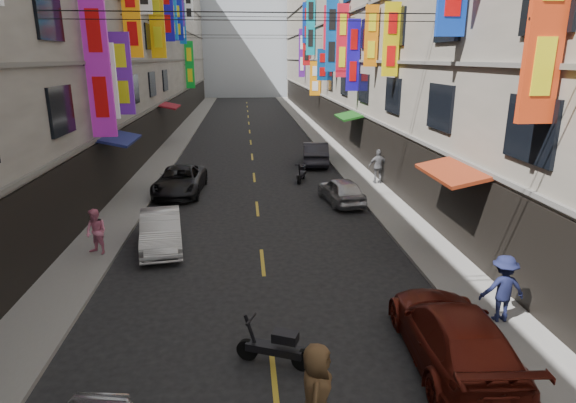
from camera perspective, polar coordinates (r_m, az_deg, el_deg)
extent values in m
cube|color=slate|center=(39.85, -13.16, 6.79)|extent=(2.00, 90.00, 0.12)
cube|color=slate|center=(40.00, 4.25, 7.22)|extent=(2.00, 90.00, 0.12)
cube|color=gray|center=(40.69, -23.00, 19.53)|extent=(10.00, 90.00, 19.00)
cube|color=black|center=(39.78, -14.67, 8.78)|extent=(0.12, 85.50, 3.00)
cube|color=#66635E|center=(39.60, -14.84, 11.21)|extent=(0.16, 90.00, 0.14)
cube|color=#66635E|center=(39.45, -15.19, 15.83)|extent=(0.16, 90.00, 0.14)
cube|color=#66635E|center=(39.56, -15.56, 20.46)|extent=(0.16, 90.00, 0.14)
cube|color=gray|center=(40.98, 13.41, 20.31)|extent=(10.00, 90.00, 19.00)
cube|color=black|center=(39.95, 5.66, 9.26)|extent=(0.12, 85.50, 3.00)
cube|color=#66635E|center=(39.77, 5.71, 11.69)|extent=(0.16, 90.00, 0.14)
cube|color=#66635E|center=(39.63, 5.85, 16.30)|extent=(0.16, 90.00, 0.14)
cube|color=#66635E|center=(39.74, 6.00, 20.92)|extent=(0.16, 90.00, 0.14)
cube|color=#B4BEC9|center=(89.03, -5.17, 19.44)|extent=(18.00, 8.00, 22.00)
cube|color=red|center=(13.12, 28.43, 18.48)|extent=(0.88, 0.18, 4.73)
cylinder|color=black|center=(13.14, 28.62, 18.45)|extent=(0.98, 0.08, 0.08)
cube|color=purple|center=(21.91, -21.60, 14.86)|extent=(0.99, 0.18, 5.94)
cylinder|color=black|center=(21.92, -21.73, 14.85)|extent=(1.09, 0.08, 0.08)
cube|color=silver|center=(23.79, -20.48, 13.19)|extent=(0.72, 0.18, 3.34)
cylinder|color=black|center=(23.80, -20.60, 13.18)|extent=(0.82, 0.08, 0.08)
cube|color=#D1B60B|center=(24.42, 12.13, 18.23)|extent=(0.75, 0.18, 3.34)
cylinder|color=black|center=(24.43, 12.25, 18.22)|extent=(0.85, 0.08, 0.08)
cube|color=#571B94|center=(25.85, -19.04, 14.10)|extent=(0.96, 0.18, 3.94)
cylinder|color=black|center=(25.86, -19.15, 14.09)|extent=(1.06, 0.08, 0.08)
cube|color=orange|center=(28.08, 9.85, 18.75)|extent=(0.72, 0.18, 3.20)
cylinder|color=black|center=(28.09, 9.95, 18.74)|extent=(0.82, 0.08, 0.08)
cube|color=orange|center=(29.18, -18.07, 20.31)|extent=(0.95, 0.18, 4.46)
cylinder|color=black|center=(29.19, -18.17, 20.30)|extent=(1.05, 0.08, 0.08)
cube|color=#1B0DA0|center=(32.06, 7.73, 16.78)|extent=(0.81, 0.18, 4.38)
cylinder|color=black|center=(32.07, 7.82, 16.77)|extent=(0.91, 0.08, 0.08)
cube|color=red|center=(35.60, 6.46, 18.38)|extent=(0.81, 0.18, 4.89)
cylinder|color=black|center=(35.61, 6.54, 18.38)|extent=(0.91, 0.08, 0.08)
cube|color=#D3950B|center=(37.00, -15.29, 19.99)|extent=(1.03, 0.18, 5.04)
cylinder|color=black|center=(37.01, -15.37, 19.99)|extent=(1.13, 0.08, 0.08)
cube|color=#0D4B9D|center=(39.45, 5.21, 18.97)|extent=(0.93, 0.18, 5.34)
cylinder|color=black|center=(39.46, 5.28, 18.97)|extent=(1.03, 0.08, 0.08)
cube|color=#120D99|center=(41.62, -14.24, 21.17)|extent=(1.10, 0.18, 4.71)
cylinder|color=black|center=(41.63, -14.31, 21.16)|extent=(1.20, 0.08, 0.08)
cube|color=red|center=(42.01, 4.75, 19.83)|extent=(0.69, 0.18, 3.44)
cylinder|color=black|center=(42.02, 4.82, 19.83)|extent=(0.79, 0.08, 0.08)
cube|color=navy|center=(43.63, 4.11, 15.87)|extent=(0.92, 0.18, 2.66)
cylinder|color=black|center=(43.63, 4.17, 15.86)|extent=(1.02, 0.08, 0.08)
cube|color=blue|center=(45.27, -13.59, 20.18)|extent=(0.91, 0.18, 3.19)
cylinder|color=black|center=(45.27, -13.66, 20.17)|extent=(1.01, 0.08, 0.08)
cube|color=#0D18A1|center=(47.75, -13.05, 20.18)|extent=(1.10, 0.18, 3.47)
cylinder|color=black|center=(47.75, -13.11, 20.17)|extent=(1.20, 0.08, 0.08)
cube|color=orange|center=(47.51, 3.24, 14.35)|extent=(1.02, 0.18, 3.16)
cylinder|color=black|center=(47.52, 3.30, 14.35)|extent=(1.12, 0.08, 0.08)
cube|color=#50198C|center=(49.08, -12.98, 22.11)|extent=(1.13, 0.18, 4.27)
cylinder|color=black|center=(49.08, -13.04, 22.10)|extent=(1.23, 0.08, 0.08)
cube|color=#0C8699|center=(51.75, 2.69, 20.21)|extent=(0.89, 0.18, 5.89)
cylinder|color=black|center=(51.76, 2.75, 20.21)|extent=(0.99, 0.08, 0.08)
cube|color=#0D549F|center=(53.80, -12.41, 19.91)|extent=(0.68, 0.18, 3.99)
cylinder|color=black|center=(53.81, -12.47, 19.90)|extent=(0.78, 0.08, 0.08)
cube|color=#0D319D|center=(53.82, 2.30, 20.39)|extent=(1.02, 0.18, 4.03)
cylinder|color=black|center=(53.83, 2.36, 20.39)|extent=(1.12, 0.08, 0.08)
cube|color=red|center=(55.05, 2.21, 17.79)|extent=(0.80, 0.18, 3.77)
cylinder|color=black|center=(55.06, 2.26, 17.78)|extent=(0.90, 0.08, 0.08)
cube|color=#0B8323|center=(57.12, -11.58, 15.58)|extent=(0.96, 0.18, 5.11)
cylinder|color=black|center=(57.13, -11.64, 15.57)|extent=(1.06, 0.08, 0.08)
cube|color=white|center=(59.82, -11.70, 21.74)|extent=(0.98, 0.18, 3.17)
cylinder|color=black|center=(59.83, -11.75, 21.74)|extent=(1.08, 0.08, 0.08)
cube|color=#4E167D|center=(59.48, 1.66, 17.16)|extent=(0.74, 0.18, 5.48)
cylinder|color=black|center=(59.48, 1.71, 17.16)|extent=(0.84, 0.08, 0.08)
cube|color=maroon|center=(16.79, 18.86, 3.40)|extent=(1.39, 3.20, 0.41)
cube|color=navy|center=(23.91, -19.33, 7.09)|extent=(1.39, 3.20, 0.41)
cube|color=#144612|center=(31.86, 7.26, 10.06)|extent=(1.39, 3.20, 0.41)
cube|color=maroon|center=(39.51, -13.88, 10.97)|extent=(1.39, 3.20, 0.41)
cylinder|color=black|center=(18.99, -3.96, 21.48)|extent=(14.00, 0.04, 0.04)
cylinder|color=black|center=(33.04, -4.64, 21.49)|extent=(14.00, 0.04, 0.04)
cylinder|color=black|center=(46.97, -4.86, 19.06)|extent=(14.00, 0.04, 0.04)
cube|color=gold|center=(11.10, -1.71, -19.75)|extent=(0.12, 2.20, 0.01)
cube|color=gold|center=(16.32, -3.03, -7.18)|extent=(0.12, 2.20, 0.01)
cube|color=gold|center=(21.94, -3.66, -0.85)|extent=(0.12, 2.20, 0.01)
cube|color=gold|center=(27.72, -4.03, 2.87)|extent=(0.12, 2.20, 0.01)
cube|color=gold|center=(33.58, -4.27, 5.30)|extent=(0.12, 2.20, 0.01)
cube|color=gold|center=(39.48, -4.44, 7.01)|extent=(0.12, 2.20, 0.01)
cube|color=gold|center=(45.40, -4.57, 8.27)|extent=(0.12, 2.20, 0.01)
cube|color=gold|center=(51.35, -4.67, 9.24)|extent=(0.12, 2.20, 0.01)
cube|color=gold|center=(57.30, -4.74, 10.01)|extent=(0.12, 2.20, 0.01)
cube|color=gold|center=(63.27, -4.81, 10.63)|extent=(0.12, 2.20, 0.01)
cube|color=gold|center=(69.24, -4.86, 11.15)|extent=(0.12, 2.20, 0.01)
cube|color=gold|center=(75.21, -4.91, 11.58)|extent=(0.12, 2.20, 0.01)
cylinder|color=black|center=(11.44, -4.81, -17.10)|extent=(0.51, 0.30, 0.50)
cylinder|color=black|center=(11.08, 1.76, -18.27)|extent=(0.51, 0.30, 0.50)
cube|color=black|center=(11.16, -1.60, -17.07)|extent=(1.31, 0.78, 0.18)
cube|color=black|center=(10.90, -0.32, -15.76)|extent=(0.63, 0.51, 0.22)
cylinder|color=black|center=(11.16, -4.38, -15.27)|extent=(0.36, 0.21, 0.88)
cylinder|color=black|center=(10.98, -4.42, -13.72)|extent=(0.25, 0.48, 0.06)
cylinder|color=black|center=(26.07, 1.33, 2.58)|extent=(0.26, 0.51, 0.50)
cylinder|color=black|center=(27.31, 1.85, 3.23)|extent=(0.26, 0.51, 0.50)
cube|color=black|center=(26.66, 1.60, 3.22)|extent=(0.68, 1.33, 0.18)
cube|color=black|center=(26.82, 1.70, 4.07)|extent=(0.47, 0.62, 0.22)
cylinder|color=black|center=(26.06, 1.38, 3.59)|extent=(0.18, 0.36, 0.88)
cylinder|color=black|center=(25.98, 1.38, 4.34)|extent=(0.49, 0.21, 0.06)
imported|color=silver|center=(17.88, -14.83, -3.32)|extent=(1.99, 4.15, 1.31)
imported|color=black|center=(24.78, -12.67, 2.42)|extent=(2.48, 4.93, 1.34)
imported|color=#5B180F|center=(11.65, 18.98, -14.72)|extent=(2.22, 4.94, 1.41)
imported|color=#AAABAF|center=(22.73, 6.32, 1.32)|extent=(1.95, 3.80, 1.24)
imported|color=#27272E|center=(30.97, 3.26, 5.73)|extent=(2.04, 4.59, 1.46)
imported|color=pink|center=(17.63, -21.78, -3.36)|extent=(0.94, 0.85, 1.59)
imported|color=#15193B|center=(13.49, 24.12, -9.38)|extent=(1.16, 0.62, 1.77)
imported|color=slate|center=(26.16, 10.66, 4.11)|extent=(1.12, 0.69, 1.83)
imported|color=brown|center=(9.12, 3.38, -21.69)|extent=(0.81, 1.03, 1.88)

